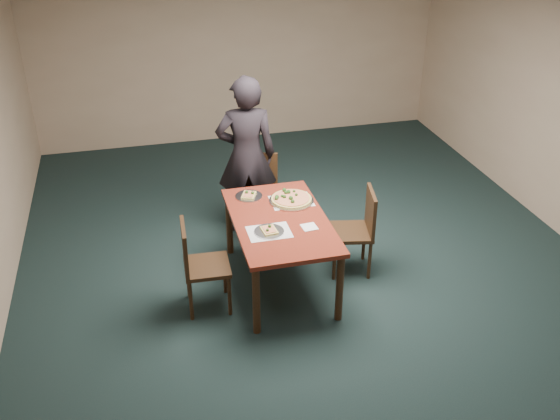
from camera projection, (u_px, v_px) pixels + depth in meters
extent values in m
plane|color=black|center=(315.00, 280.00, 6.41)|extent=(8.00, 8.00, 0.00)
plane|color=tan|center=(239.00, 47.00, 9.12)|extent=(6.00, 0.00, 6.00)
cube|color=#601C13|center=(280.00, 221.00, 6.02)|extent=(0.90, 1.50, 0.04)
cylinder|color=black|center=(256.00, 301.00, 5.53)|extent=(0.07, 0.07, 0.70)
cylinder|color=black|center=(229.00, 224.00, 6.70)|extent=(0.07, 0.07, 0.70)
cylinder|color=black|center=(340.00, 288.00, 5.70)|extent=(0.07, 0.07, 0.70)
cylinder|color=black|center=(299.00, 216.00, 6.87)|extent=(0.07, 0.07, 0.70)
cube|color=black|center=(258.00, 197.00, 7.05)|extent=(0.52, 0.52, 0.04)
cylinder|color=black|center=(242.00, 223.00, 7.01)|extent=(0.04, 0.04, 0.43)
cylinder|color=black|center=(245.00, 207.00, 7.32)|extent=(0.04, 0.04, 0.43)
cylinder|color=black|center=(274.00, 223.00, 7.00)|extent=(0.04, 0.04, 0.43)
cylinder|color=black|center=(275.00, 208.00, 7.31)|extent=(0.04, 0.04, 0.43)
cube|color=black|center=(259.00, 171.00, 7.10)|extent=(0.41, 0.15, 0.44)
cube|color=black|center=(207.00, 267.00, 5.83)|extent=(0.44, 0.44, 0.04)
cylinder|color=black|center=(230.00, 296.00, 5.82)|extent=(0.04, 0.04, 0.43)
cylinder|color=black|center=(191.00, 301.00, 5.76)|extent=(0.04, 0.04, 0.43)
cylinder|color=black|center=(225.00, 274.00, 6.13)|extent=(0.04, 0.04, 0.43)
cylinder|color=black|center=(188.00, 278.00, 6.06)|extent=(0.04, 0.04, 0.43)
cube|color=black|center=(185.00, 247.00, 5.68)|extent=(0.05, 0.42, 0.44)
cube|color=black|center=(351.00, 232.00, 6.37)|extent=(0.50, 0.50, 0.04)
cylinder|color=black|center=(330.00, 243.00, 6.64)|extent=(0.04, 0.04, 0.43)
cylinder|color=black|center=(364.00, 242.00, 6.65)|extent=(0.04, 0.04, 0.43)
cylinder|color=black|center=(334.00, 262.00, 6.32)|extent=(0.04, 0.04, 0.43)
cylinder|color=black|center=(370.00, 261.00, 6.34)|extent=(0.04, 0.04, 0.43)
cube|color=black|center=(371.00, 211.00, 6.26)|extent=(0.12, 0.42, 0.44)
imported|color=black|center=(246.00, 156.00, 6.90)|extent=(0.71, 0.51, 1.83)
cube|color=white|center=(291.00, 201.00, 6.33)|extent=(0.42, 0.32, 0.00)
cube|color=white|center=(269.00, 232.00, 5.79)|extent=(0.40, 0.30, 0.00)
cylinder|color=silver|center=(291.00, 200.00, 6.32)|extent=(0.45, 0.45, 0.01)
cylinder|color=tan|center=(291.00, 199.00, 6.32)|extent=(0.41, 0.41, 0.02)
cylinder|color=#EEBD7C|center=(291.00, 198.00, 6.31)|extent=(0.37, 0.37, 0.01)
sphere|color=#1E4013|center=(277.00, 197.00, 6.29)|extent=(0.04, 0.04, 0.04)
sphere|color=#1E4013|center=(288.00, 192.00, 6.39)|extent=(0.04, 0.04, 0.04)
sphere|color=#1E4013|center=(282.00, 196.00, 6.32)|extent=(0.03, 0.03, 0.03)
sphere|color=#1E4013|center=(284.00, 190.00, 6.42)|extent=(0.04, 0.04, 0.04)
sphere|color=#1E4013|center=(286.00, 192.00, 6.38)|extent=(0.04, 0.04, 0.04)
sphere|color=#1E4013|center=(276.00, 198.00, 6.27)|extent=(0.04, 0.04, 0.04)
sphere|color=#1E4013|center=(294.00, 191.00, 6.41)|extent=(0.03, 0.03, 0.03)
sphere|color=#1E4013|center=(291.00, 198.00, 6.27)|extent=(0.04, 0.04, 0.04)
sphere|color=#1E4013|center=(293.00, 201.00, 6.21)|extent=(0.04, 0.04, 0.04)
sphere|color=#1E4013|center=(284.00, 197.00, 6.30)|extent=(0.04, 0.04, 0.04)
sphere|color=#1E4013|center=(296.00, 195.00, 6.34)|extent=(0.03, 0.03, 0.03)
cylinder|color=silver|center=(269.00, 231.00, 5.79)|extent=(0.28, 0.28, 0.01)
cube|color=tan|center=(269.00, 230.00, 5.79)|extent=(0.15, 0.18, 0.02)
cube|color=#EEBD7C|center=(269.00, 229.00, 5.78)|extent=(0.11, 0.15, 0.01)
sphere|color=#1E4013|center=(270.00, 226.00, 5.80)|extent=(0.03, 0.03, 0.03)
sphere|color=#1E4013|center=(267.00, 230.00, 5.74)|extent=(0.03, 0.03, 0.03)
cylinder|color=silver|center=(249.00, 196.00, 6.41)|extent=(0.28, 0.28, 0.01)
cube|color=tan|center=(249.00, 195.00, 6.41)|extent=(0.19, 0.21, 0.02)
cube|color=#EEBD7C|center=(249.00, 194.00, 6.40)|extent=(0.15, 0.17, 0.01)
sphere|color=#1E4013|center=(247.00, 192.00, 6.41)|extent=(0.03, 0.03, 0.03)
sphere|color=#1E4013|center=(253.00, 193.00, 6.40)|extent=(0.03, 0.03, 0.03)
cube|color=white|center=(309.00, 227.00, 5.87)|extent=(0.15, 0.15, 0.01)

